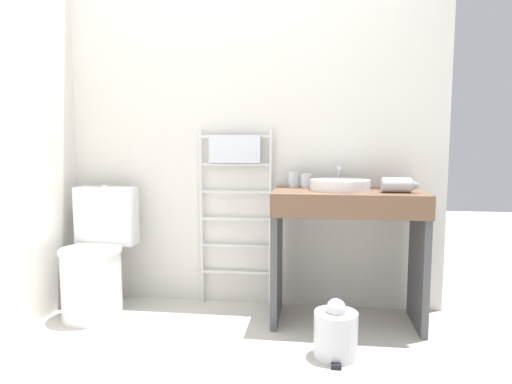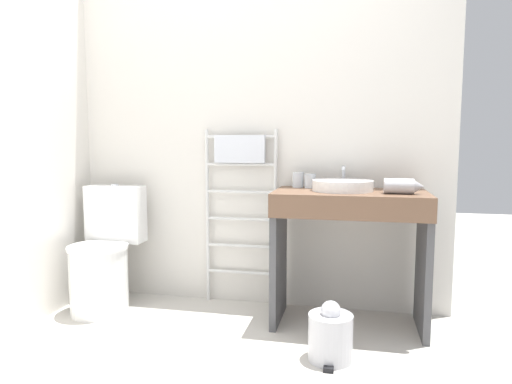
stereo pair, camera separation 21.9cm
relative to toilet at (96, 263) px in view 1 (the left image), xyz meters
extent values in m
cube|color=silver|center=(0.91, 0.40, 1.01)|extent=(2.65, 0.12, 2.70)
cylinder|color=white|center=(0.00, -0.07, -0.12)|extent=(0.37, 0.37, 0.42)
cylinder|color=white|center=(0.00, -0.07, 0.10)|extent=(0.38, 0.38, 0.02)
cube|color=white|center=(0.00, 0.17, 0.29)|extent=(0.40, 0.15, 0.39)
cylinder|color=silver|center=(0.00, 0.17, 0.48)|extent=(0.05, 0.05, 0.01)
cylinder|color=silver|center=(0.62, 0.31, 0.27)|extent=(0.02, 0.02, 1.20)
cylinder|color=silver|center=(1.10, 0.31, 0.27)|extent=(0.02, 0.02, 1.20)
cylinder|color=silver|center=(0.86, 0.31, -0.12)|extent=(0.48, 0.02, 0.02)
cylinder|color=silver|center=(0.86, 0.31, 0.07)|extent=(0.48, 0.02, 0.02)
cylinder|color=silver|center=(0.86, 0.31, 0.26)|extent=(0.48, 0.02, 0.02)
cylinder|color=silver|center=(0.86, 0.31, 0.44)|extent=(0.48, 0.02, 0.02)
cylinder|color=silver|center=(0.86, 0.31, 0.63)|extent=(0.48, 0.02, 0.02)
cylinder|color=silver|center=(0.86, 0.31, 0.82)|extent=(0.48, 0.02, 0.02)
cube|color=silver|center=(0.86, 0.28, 0.73)|extent=(0.34, 0.04, 0.19)
cube|color=brown|center=(1.59, 0.07, 0.47)|extent=(0.90, 0.50, 0.03)
cube|color=brown|center=(1.59, -0.17, 0.40)|extent=(0.90, 0.02, 0.10)
cube|color=#4C4C4F|center=(1.16, 0.07, 0.06)|extent=(0.04, 0.43, 0.79)
cube|color=#4C4C4F|center=(2.02, 0.07, 0.06)|extent=(0.04, 0.43, 0.79)
cylinder|color=white|center=(1.55, 0.09, 0.52)|extent=(0.36, 0.36, 0.06)
cylinder|color=silver|center=(1.55, 0.09, 0.55)|extent=(0.30, 0.30, 0.01)
cylinder|color=silver|center=(1.55, 0.29, 0.56)|extent=(0.02, 0.02, 0.14)
cylinder|color=silver|center=(1.55, 0.25, 0.62)|extent=(0.02, 0.09, 0.02)
cylinder|color=silver|center=(1.26, 0.24, 0.54)|extent=(0.07, 0.07, 0.10)
cylinder|color=silver|center=(1.34, 0.22, 0.53)|extent=(0.07, 0.07, 0.09)
cylinder|color=#B7B7BC|center=(1.86, -0.01, 0.53)|extent=(0.16, 0.09, 0.09)
cone|color=#9C9CA0|center=(1.97, -0.01, 0.53)|extent=(0.06, 0.07, 0.07)
cube|color=#B7B7BC|center=(1.82, 0.08, 0.53)|extent=(0.05, 0.09, 0.06)
cylinder|color=silver|center=(1.51, -0.41, -0.21)|extent=(0.23, 0.23, 0.24)
sphere|color=silver|center=(1.51, -0.41, -0.07)|extent=(0.10, 0.10, 0.10)
cube|color=black|center=(1.51, -0.54, -0.32)|extent=(0.05, 0.04, 0.02)
camera|label=1|loc=(1.40, -2.71, 0.78)|focal=32.00mm
camera|label=2|loc=(1.62, -2.67, 0.78)|focal=32.00mm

